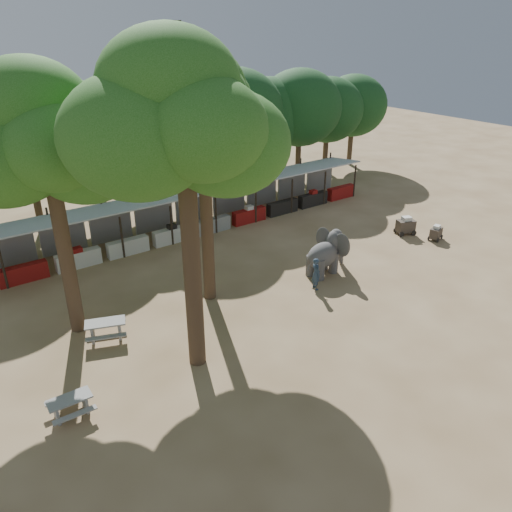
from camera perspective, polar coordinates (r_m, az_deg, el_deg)
ground at (r=21.74m, az=10.06°, el=-8.68°), size 100.00×100.00×0.00m
vendor_stalls at (r=31.19m, az=-8.15°, el=4.71°), size 28.00×2.99×2.80m
yard_tree_left at (r=20.15m, az=-23.55°, el=12.37°), size 7.10×6.90×11.02m
yard_tree_center at (r=16.32m, az=-9.10°, el=15.12°), size 7.10×6.90×12.04m
yard_tree_back at (r=21.31m, az=-6.79°, el=15.76°), size 7.10×6.90×11.36m
backdrop_trees at (r=34.52m, az=-12.83°, el=13.84°), size 46.46×5.95×8.33m
elephant at (r=26.16m, az=8.10°, el=0.38°), size 2.95×2.21×2.21m
handler at (r=24.53m, az=6.86°, el=-2.03°), size 0.52×0.67×1.65m
picnic_table_near at (r=18.37m, az=-20.47°, el=-15.58°), size 1.46×1.32×0.71m
picnic_table_far at (r=21.72m, az=-16.80°, el=-7.84°), size 2.03×1.93×0.81m
cart_front at (r=32.00m, az=19.88°, el=2.54°), size 1.07×0.85×0.92m
cart_back at (r=32.19m, az=16.73°, el=3.35°), size 1.38×1.15×1.15m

